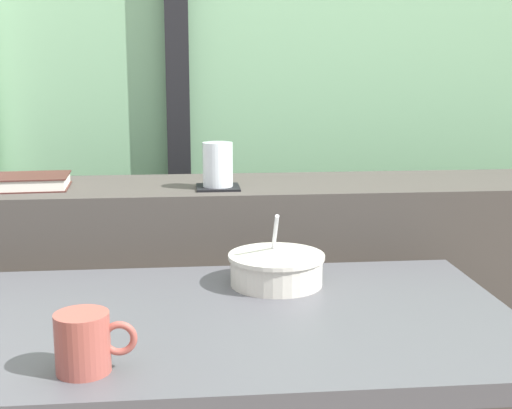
{
  "coord_description": "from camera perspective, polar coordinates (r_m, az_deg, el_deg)",
  "views": [
    {
      "loc": [
        -0.01,
        -1.13,
        1.12
      ],
      "look_at": [
        0.14,
        0.46,
        0.8
      ],
      "focal_mm": 49.3,
      "sensor_mm": 36.0,
      "label": 1
    }
  ],
  "objects": [
    {
      "name": "closed_book",
      "position": [
        1.73,
        -18.21,
        1.76
      ],
      "size": [
        0.2,
        0.16,
        0.03
      ],
      "color": "#47231E",
      "rests_on": "dark_console_ledge"
    },
    {
      "name": "coaster_square",
      "position": [
        1.64,
        -3.11,
        1.4
      ],
      "size": [
        0.1,
        0.1,
        0.0
      ],
      "primitive_type": "cube",
      "color": "black",
      "rests_on": "dark_console_ledge"
    },
    {
      "name": "ceramic_mug",
      "position": [
        1.01,
        -13.75,
        -10.82
      ],
      "size": [
        0.11,
        0.08,
        0.08
      ],
      "color": "#9E4C42",
      "rests_on": "breakfast_table"
    },
    {
      "name": "juice_glass",
      "position": [
        1.64,
        -3.13,
        3.11
      ],
      "size": [
        0.07,
        0.07,
        0.1
      ],
      "color": "white",
      "rests_on": "coaster_square"
    },
    {
      "name": "breakfast_table",
      "position": [
        1.26,
        -7.57,
        -13.88
      ],
      "size": [
        1.21,
        0.59,
        0.7
      ],
      "color": "#414145",
      "rests_on": "ground"
    },
    {
      "name": "soup_bowl",
      "position": [
        1.36,
        1.66,
        -5.24
      ],
      "size": [
        0.19,
        0.19,
        0.15
      ],
      "color": "beige",
      "rests_on": "breakfast_table"
    },
    {
      "name": "window_divider_post",
      "position": [
        2.17,
        -6.51,
        16.1
      ],
      "size": [
        0.07,
        0.05,
        2.6
      ],
      "primitive_type": "cube",
      "color": "black",
      "rests_on": "ground"
    },
    {
      "name": "dark_console_ledge",
      "position": [
        1.82,
        -4.92,
        -11.35
      ],
      "size": [
        2.8,
        0.32,
        0.83
      ],
      "primitive_type": "cube",
      "color": "#423D38",
      "rests_on": "ground"
    }
  ]
}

